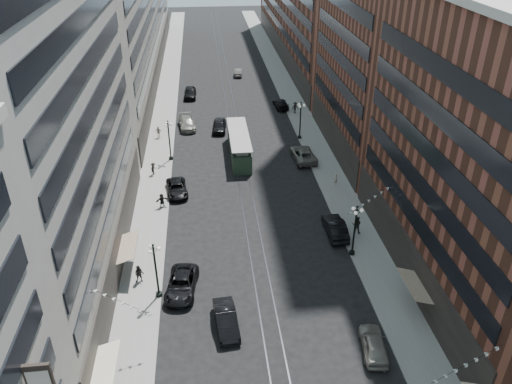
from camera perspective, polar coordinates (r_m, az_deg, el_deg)
name	(u,v)px	position (r m, az deg, el deg)	size (l,w,h in m)	color
ground	(237,142)	(72.48, -2.21, 5.77)	(220.00, 220.00, 0.00)	black
sidewalk_west	(163,119)	(81.81, -10.53, 8.25)	(4.00, 180.00, 0.15)	gray
sidewalk_east	(299,113)	(82.97, 4.95, 8.96)	(4.00, 180.00, 0.15)	gray
rail_west	(228,116)	(81.65, -3.24, 8.62)	(0.12, 180.00, 0.02)	#2D2D33
rail_east	(236,116)	(81.72, -2.25, 8.67)	(0.12, 180.00, 0.02)	#2D2D33
building_west_mid	(48,130)	(43.88, -22.63, 6.55)	(8.00, 36.00, 28.00)	#A5A092
building_west_far	(132,6)	(104.07, -13.94, 19.98)	(8.00, 90.00, 26.00)	#A5A092
building_east_mid	(474,159)	(43.87, 23.65, 3.43)	(8.00, 30.00, 24.00)	brown
building_east_far	(299,0)	(114.35, 4.98, 21.02)	(8.00, 72.00, 24.00)	brown
lamppost_sw_far	(156,269)	(43.46, -11.38, -8.60)	(1.03, 1.14, 5.52)	black
lamppost_sw_mid	(169,139)	(66.70, -9.89, 6.00)	(1.03, 1.14, 5.52)	black
lamppost_se_far	(355,229)	(48.34, 11.22, -4.16)	(1.03, 1.14, 5.52)	black
lamppost_se_mid	(300,119)	(72.41, 5.09, 8.30)	(1.03, 1.14, 5.52)	black
streetcar	(239,146)	(67.67, -1.95, 5.33)	(2.61, 11.79, 3.26)	#253B29
car_2	(182,285)	(45.15, -8.50, -10.42)	(2.51, 5.45, 1.51)	black
car_4	(374,344)	(40.72, 13.31, -16.56)	(1.78, 4.43, 1.51)	gray
car_5	(226,320)	(41.54, -3.43, -14.36)	(1.67, 4.78, 1.58)	black
pedestrian_2	(139,274)	(46.55, -13.19, -9.12)	(0.85, 0.47, 1.75)	black
car_7	(177,188)	(59.61, -9.03, 0.42)	(2.30, 4.99, 1.39)	black
car_8	(187,123)	(77.49, -7.90, 7.82)	(2.31, 5.68, 1.65)	slate
car_9	(190,93)	(90.56, -7.56, 11.19)	(2.09, 5.18, 1.77)	black
car_10	(335,227)	(52.27, 9.04, -4.02)	(1.80, 5.16, 1.70)	black
car_11	(303,154)	(67.08, 5.40, 4.33)	(2.76, 5.99, 1.66)	#66655B
car_12	(281,103)	(85.15, 2.84, 10.07)	(2.04, 5.02, 1.46)	black
car_13	(219,126)	(75.98, -4.23, 7.57)	(1.98, 4.93, 1.68)	black
car_14	(238,72)	(102.27, -2.05, 13.53)	(1.48, 4.25, 1.40)	#65625A
pedestrian_5	(162,200)	(56.96, -10.70, -0.94)	(1.52, 0.44, 1.64)	black
pedestrian_6	(159,132)	(74.43, -11.07, 6.73)	(1.01, 0.46, 1.72)	#A19986
pedestrian_7	(357,225)	(52.62, 11.44, -3.68)	(0.93, 0.51, 1.91)	black
pedestrian_8	(335,179)	(61.18, 9.06, 1.47)	(0.55, 0.36, 1.51)	#BFB39E
pedestrian_9	(295,108)	(82.42, 4.48, 9.59)	(1.21, 0.50, 1.87)	black
pedestrian_extra_0	(153,169)	(64.10, -11.65, 2.64)	(1.02, 0.42, 1.59)	black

